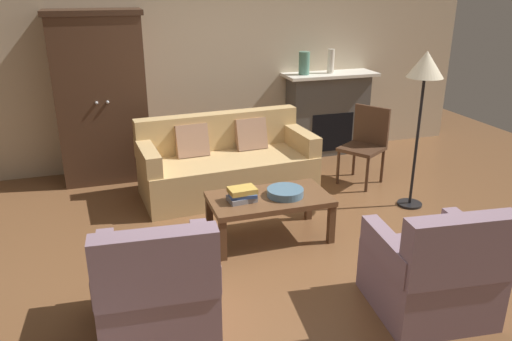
{
  "coord_description": "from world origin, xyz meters",
  "views": [
    {
      "loc": [
        -1.43,
        -3.81,
        2.26
      ],
      "look_at": [
        -0.05,
        0.5,
        0.55
      ],
      "focal_mm": 35.14,
      "sensor_mm": 36.0,
      "label": 1
    }
  ],
  "objects_px": {
    "armoire": "(101,98)",
    "floor_lamp": "(425,74)",
    "fruit_bowl": "(285,192)",
    "armchair_near_right": "(432,274)",
    "book_stack": "(242,194)",
    "armchair_near_left": "(158,290)",
    "fireplace": "(327,113)",
    "couch": "(227,166)",
    "mantel_vase_cream": "(331,61)",
    "side_chair_wooden": "(366,140)",
    "mantel_vase_jade": "(304,63)",
    "coffee_table": "(269,202)"
  },
  "relations": [
    {
      "from": "book_stack",
      "to": "side_chair_wooden",
      "type": "distance_m",
      "value": 2.09
    },
    {
      "from": "coffee_table",
      "to": "armoire",
      "type": "bearing_deg",
      "value": 123.4
    },
    {
      "from": "armchair_near_right",
      "to": "floor_lamp",
      "type": "height_order",
      "value": "floor_lamp"
    },
    {
      "from": "coffee_table",
      "to": "mantel_vase_cream",
      "type": "distance_m",
      "value": 2.81
    },
    {
      "from": "fruit_bowl",
      "to": "armchair_near_right",
      "type": "height_order",
      "value": "armchair_near_right"
    },
    {
      "from": "fireplace",
      "to": "couch",
      "type": "distance_m",
      "value": 1.95
    },
    {
      "from": "couch",
      "to": "mantel_vase_jade",
      "type": "xyz_separation_m",
      "value": [
        1.31,
        0.94,
        0.95
      ]
    },
    {
      "from": "fruit_bowl",
      "to": "side_chair_wooden",
      "type": "distance_m",
      "value": 1.75
    },
    {
      "from": "side_chair_wooden",
      "to": "floor_lamp",
      "type": "distance_m",
      "value": 1.2
    },
    {
      "from": "armoire",
      "to": "book_stack",
      "type": "distance_m",
      "value": 2.41
    },
    {
      "from": "fruit_bowl",
      "to": "floor_lamp",
      "type": "relative_size",
      "value": 0.21
    },
    {
      "from": "mantel_vase_cream",
      "to": "couch",
      "type": "bearing_deg",
      "value": -150.98
    },
    {
      "from": "mantel_vase_jade",
      "to": "mantel_vase_cream",
      "type": "distance_m",
      "value": 0.38
    },
    {
      "from": "armoire",
      "to": "floor_lamp",
      "type": "height_order",
      "value": "armoire"
    },
    {
      "from": "side_chair_wooden",
      "to": "floor_lamp",
      "type": "xyz_separation_m",
      "value": [
        0.14,
        -0.78,
        0.9
      ]
    },
    {
      "from": "fruit_bowl",
      "to": "side_chair_wooden",
      "type": "xyz_separation_m",
      "value": [
        1.41,
        1.04,
        0.06
      ]
    },
    {
      "from": "fruit_bowl",
      "to": "armoire",
      "type": "bearing_deg",
      "value": 125.75
    },
    {
      "from": "fruit_bowl",
      "to": "armchair_near_left",
      "type": "xyz_separation_m",
      "value": [
        -1.29,
        -1.01,
        -0.14
      ]
    },
    {
      "from": "fruit_bowl",
      "to": "armchair_near_left",
      "type": "bearing_deg",
      "value": -142.1
    },
    {
      "from": "couch",
      "to": "armchair_near_right",
      "type": "relative_size",
      "value": 2.24
    },
    {
      "from": "fireplace",
      "to": "couch",
      "type": "height_order",
      "value": "fireplace"
    },
    {
      "from": "armoire",
      "to": "fireplace",
      "type": "bearing_deg",
      "value": 1.51
    },
    {
      "from": "mantel_vase_cream",
      "to": "armchair_near_left",
      "type": "distance_m",
      "value": 4.29
    },
    {
      "from": "fruit_bowl",
      "to": "mantel_vase_cream",
      "type": "xyz_separation_m",
      "value": [
        1.44,
        2.15,
        0.82
      ]
    },
    {
      "from": "couch",
      "to": "armchair_near_right",
      "type": "distance_m",
      "value": 2.74
    },
    {
      "from": "armoire",
      "to": "floor_lamp",
      "type": "bearing_deg",
      "value": -30.99
    },
    {
      "from": "armoire",
      "to": "coffee_table",
      "type": "relative_size",
      "value": 1.8
    },
    {
      "from": "coffee_table",
      "to": "side_chair_wooden",
      "type": "xyz_separation_m",
      "value": [
        1.55,
        1.01,
        0.15
      ]
    },
    {
      "from": "mantel_vase_jade",
      "to": "mantel_vase_cream",
      "type": "relative_size",
      "value": 0.94
    },
    {
      "from": "couch",
      "to": "book_stack",
      "type": "relative_size",
      "value": 7.39
    },
    {
      "from": "mantel_vase_jade",
      "to": "mantel_vase_cream",
      "type": "height_order",
      "value": "mantel_vase_cream"
    },
    {
      "from": "couch",
      "to": "armchair_near_left",
      "type": "height_order",
      "value": "armchair_near_left"
    },
    {
      "from": "fruit_bowl",
      "to": "couch",
      "type": "bearing_deg",
      "value": 101.26
    },
    {
      "from": "side_chair_wooden",
      "to": "armchair_near_right",
      "type": "bearing_deg",
      "value": -108.54
    },
    {
      "from": "couch",
      "to": "mantel_vase_jade",
      "type": "relative_size",
      "value": 6.69
    },
    {
      "from": "mantel_vase_jade",
      "to": "armchair_near_left",
      "type": "bearing_deg",
      "value": -126.73
    },
    {
      "from": "armoire",
      "to": "fruit_bowl",
      "type": "xyz_separation_m",
      "value": [
        1.51,
        -2.09,
        -0.54
      ]
    },
    {
      "from": "book_stack",
      "to": "armchair_near_left",
      "type": "bearing_deg",
      "value": -131.13
    },
    {
      "from": "book_stack",
      "to": "side_chair_wooden",
      "type": "xyz_separation_m",
      "value": [
        1.82,
        1.03,
        0.03
      ]
    },
    {
      "from": "armoire",
      "to": "mantel_vase_cream",
      "type": "relative_size",
      "value": 6.32
    },
    {
      "from": "couch",
      "to": "mantel_vase_jade",
      "type": "height_order",
      "value": "mantel_vase_jade"
    },
    {
      "from": "fruit_bowl",
      "to": "armchair_near_right",
      "type": "bearing_deg",
      "value": -66.97
    },
    {
      "from": "coffee_table",
      "to": "book_stack",
      "type": "xyz_separation_m",
      "value": [
        -0.26,
        -0.02,
        0.12
      ]
    },
    {
      "from": "mantel_vase_jade",
      "to": "armoire",
      "type": "bearing_deg",
      "value": -178.66
    },
    {
      "from": "book_stack",
      "to": "mantel_vase_jade",
      "type": "distance_m",
      "value": 2.72
    },
    {
      "from": "fruit_bowl",
      "to": "armchair_near_right",
      "type": "distance_m",
      "value": 1.52
    },
    {
      "from": "book_stack",
      "to": "mantel_vase_jade",
      "type": "relative_size",
      "value": 0.9
    },
    {
      "from": "armchair_near_left",
      "to": "book_stack",
      "type": "bearing_deg",
      "value": 48.87
    },
    {
      "from": "armoire",
      "to": "mantel_vase_jade",
      "type": "relative_size",
      "value": 6.72
    },
    {
      "from": "book_stack",
      "to": "armchair_near_right",
      "type": "height_order",
      "value": "armchair_near_right"
    }
  ]
}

